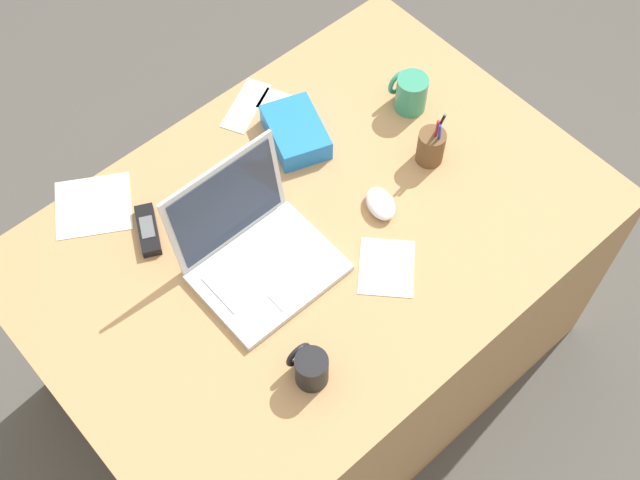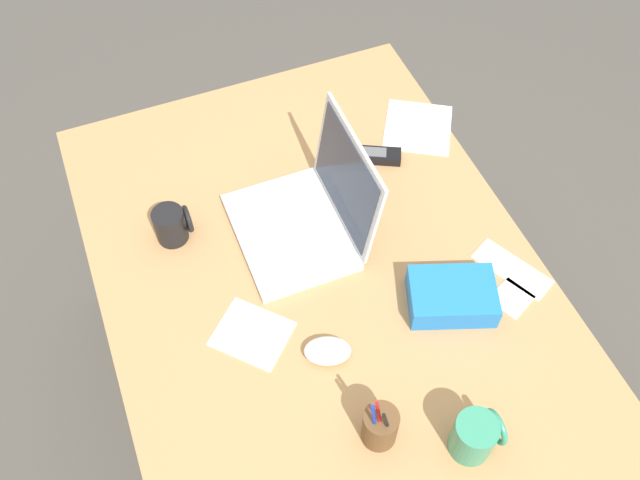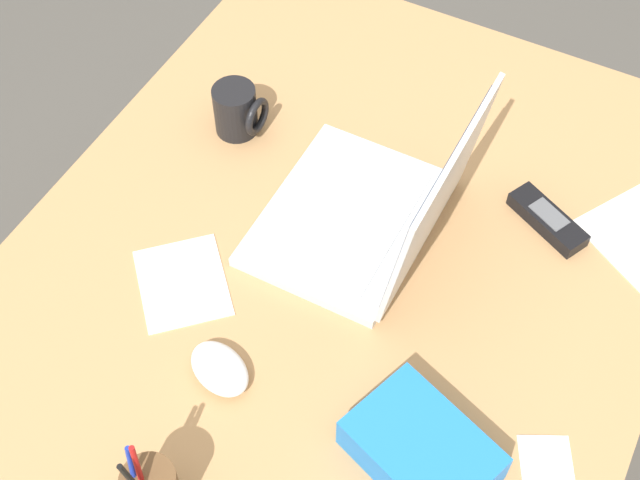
% 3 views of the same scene
% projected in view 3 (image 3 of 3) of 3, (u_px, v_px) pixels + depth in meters
% --- Properties ---
extents(desk, '(1.36, 0.95, 0.74)m').
position_uv_depth(desk, '(316.00, 412.00, 1.59)').
color(desk, tan).
rests_on(desk, ground).
extents(laptop, '(0.31, 0.28, 0.26)m').
position_uv_depth(laptop, '(376.00, 213.00, 1.32)').
color(laptop, silver).
rests_on(laptop, desk).
extents(computer_mouse, '(0.09, 0.11, 0.04)m').
position_uv_depth(computer_mouse, '(220.00, 369.00, 1.21)').
color(computer_mouse, white).
rests_on(computer_mouse, desk).
extents(coffee_mug_tall, '(0.07, 0.08, 0.09)m').
position_uv_depth(coffee_mug_tall, '(237.00, 111.00, 1.46)').
color(coffee_mug_tall, black).
rests_on(coffee_mug_tall, desk).
extents(cordless_phone, '(0.10, 0.14, 0.03)m').
position_uv_depth(cordless_phone, '(547.00, 219.00, 1.37)').
color(cordless_phone, black).
rests_on(cordless_phone, desk).
extents(snack_bag, '(0.18, 0.21, 0.06)m').
position_uv_depth(snack_bag, '(422.00, 450.00, 1.13)').
color(snack_bag, blue).
rests_on(snack_bag, desk).
extents(paper_note_near_laptop, '(0.19, 0.19, 0.00)m').
position_uv_depth(paper_note_near_laptop, '(183.00, 283.00, 1.31)').
color(paper_note_near_laptop, white).
rests_on(paper_note_near_laptop, desk).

